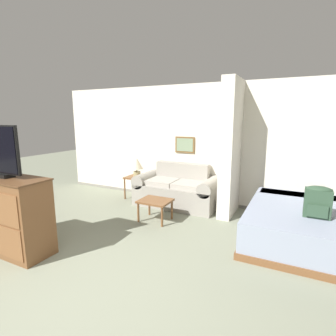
{
  "coord_description": "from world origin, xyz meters",
  "views": [
    {
      "loc": [
        1.88,
        -1.53,
        1.89
      ],
      "look_at": [
        -0.05,
        2.34,
        1.05
      ],
      "focal_mm": 28.0,
      "sensor_mm": 36.0,
      "label": 1
    }
  ],
  "objects_px": {
    "coffee_table": "(155,203)",
    "tv": "(1,152)",
    "backpack": "(318,201)",
    "table_lamp": "(137,165)",
    "bed": "(300,224)",
    "couch": "(177,190)",
    "tv_dresser": "(9,215)"
  },
  "relations": [
    {
      "from": "couch",
      "to": "backpack",
      "type": "distance_m",
      "value": 2.79
    },
    {
      "from": "coffee_table",
      "to": "table_lamp",
      "type": "height_order",
      "value": "table_lamp"
    },
    {
      "from": "coffee_table",
      "to": "bed",
      "type": "bearing_deg",
      "value": 7.75
    },
    {
      "from": "table_lamp",
      "to": "bed",
      "type": "distance_m",
      "value": 3.59
    },
    {
      "from": "bed",
      "to": "backpack",
      "type": "distance_m",
      "value": 0.6
    },
    {
      "from": "tv_dresser",
      "to": "backpack",
      "type": "distance_m",
      "value": 4.33
    },
    {
      "from": "couch",
      "to": "table_lamp",
      "type": "height_order",
      "value": "table_lamp"
    },
    {
      "from": "coffee_table",
      "to": "backpack",
      "type": "height_order",
      "value": "backpack"
    },
    {
      "from": "couch",
      "to": "table_lamp",
      "type": "relative_size",
      "value": 4.03
    },
    {
      "from": "coffee_table",
      "to": "tv",
      "type": "bearing_deg",
      "value": -124.54
    },
    {
      "from": "table_lamp",
      "to": "backpack",
      "type": "distance_m",
      "value": 3.79
    },
    {
      "from": "bed",
      "to": "coffee_table",
      "type": "bearing_deg",
      "value": -172.25
    },
    {
      "from": "bed",
      "to": "couch",
      "type": "bearing_deg",
      "value": 164.86
    },
    {
      "from": "coffee_table",
      "to": "tv",
      "type": "relative_size",
      "value": 0.8
    },
    {
      "from": "coffee_table",
      "to": "bed",
      "type": "relative_size",
      "value": 0.27
    },
    {
      "from": "coffee_table",
      "to": "table_lamp",
      "type": "bearing_deg",
      "value": 136.03
    },
    {
      "from": "couch",
      "to": "tv_dresser",
      "type": "bearing_deg",
      "value": -114.26
    },
    {
      "from": "tv_dresser",
      "to": "backpack",
      "type": "relative_size",
      "value": 2.99
    },
    {
      "from": "tv_dresser",
      "to": "bed",
      "type": "distance_m",
      "value": 4.33
    },
    {
      "from": "couch",
      "to": "bed",
      "type": "xyz_separation_m",
      "value": [
        2.41,
        -0.65,
        -0.07
      ]
    },
    {
      "from": "couch",
      "to": "tv_dresser",
      "type": "xyz_separation_m",
      "value": [
        -1.29,
        -2.87,
        0.2
      ]
    },
    {
      "from": "tv",
      "to": "backpack",
      "type": "relative_size",
      "value": 1.61
    },
    {
      "from": "table_lamp",
      "to": "tv",
      "type": "bearing_deg",
      "value": -94.53
    },
    {
      "from": "table_lamp",
      "to": "backpack",
      "type": "relative_size",
      "value": 1.01
    },
    {
      "from": "table_lamp",
      "to": "backpack",
      "type": "height_order",
      "value": "table_lamp"
    },
    {
      "from": "tv",
      "to": "backpack",
      "type": "height_order",
      "value": "tv"
    },
    {
      "from": "couch",
      "to": "table_lamp",
      "type": "distance_m",
      "value": 1.16
    },
    {
      "from": "bed",
      "to": "backpack",
      "type": "height_order",
      "value": "backpack"
    },
    {
      "from": "table_lamp",
      "to": "tv_dresser",
      "type": "distance_m",
      "value": 2.95
    },
    {
      "from": "table_lamp",
      "to": "bed",
      "type": "xyz_separation_m",
      "value": [
        3.47,
        -0.71,
        -0.54
      ]
    },
    {
      "from": "coffee_table",
      "to": "bed",
      "type": "height_order",
      "value": "bed"
    },
    {
      "from": "tv_dresser",
      "to": "backpack",
      "type": "bearing_deg",
      "value": 26.12
    }
  ]
}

